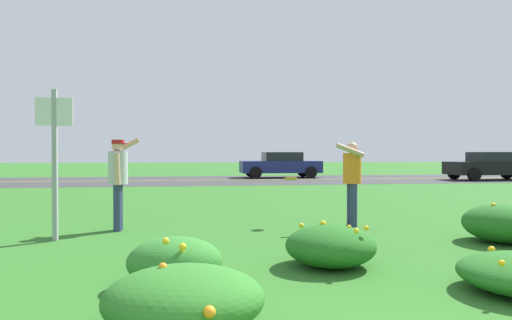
{
  "coord_description": "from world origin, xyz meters",
  "views": [
    {
      "loc": [
        -0.97,
        -1.47,
        1.37
      ],
      "look_at": [
        0.45,
        7.77,
        1.25
      ],
      "focal_mm": 33.32,
      "sensor_mm": 36.0,
      "label": 1
    }
  ],
  "objects_px": {
    "person_catcher_orange_shirt": "(352,176)",
    "car_navy_center_left": "(281,165)",
    "car_black_leftmost": "(492,166)",
    "frisbee_orange": "(291,179)",
    "sign_post_near_path": "(55,149)",
    "person_thrower_red_cap_gray_shirt": "(118,175)"
  },
  "relations": [
    {
      "from": "person_catcher_orange_shirt",
      "to": "car_navy_center_left",
      "type": "xyz_separation_m",
      "value": [
        2.33,
        17.85,
        -0.21
      ]
    },
    {
      "from": "car_black_leftmost",
      "to": "car_navy_center_left",
      "type": "height_order",
      "value": "same"
    },
    {
      "from": "person_catcher_orange_shirt",
      "to": "frisbee_orange",
      "type": "distance_m",
      "value": 1.15
    },
    {
      "from": "car_navy_center_left",
      "to": "frisbee_orange",
      "type": "bearing_deg",
      "value": -101.1
    },
    {
      "from": "sign_post_near_path",
      "to": "person_catcher_orange_shirt",
      "type": "xyz_separation_m",
      "value": [
        5.14,
        0.72,
        -0.5
      ]
    },
    {
      "from": "person_thrower_red_cap_gray_shirt",
      "to": "person_catcher_orange_shirt",
      "type": "xyz_separation_m",
      "value": [
        4.29,
        -0.15,
        -0.04
      ]
    },
    {
      "from": "person_thrower_red_cap_gray_shirt",
      "to": "person_catcher_orange_shirt",
      "type": "distance_m",
      "value": 4.29
    },
    {
      "from": "sign_post_near_path",
      "to": "car_black_leftmost",
      "type": "height_order",
      "value": "sign_post_near_path"
    },
    {
      "from": "frisbee_orange",
      "to": "car_black_leftmost",
      "type": "distance_m",
      "value": 19.47
    },
    {
      "from": "sign_post_near_path",
      "to": "car_black_leftmost",
      "type": "xyz_separation_m",
      "value": [
        17.87,
        14.66,
        -0.71
      ]
    },
    {
      "from": "frisbee_orange",
      "to": "car_navy_center_left",
      "type": "bearing_deg",
      "value": 78.9
    },
    {
      "from": "person_thrower_red_cap_gray_shirt",
      "to": "person_catcher_orange_shirt",
      "type": "height_order",
      "value": "person_thrower_red_cap_gray_shirt"
    },
    {
      "from": "person_catcher_orange_shirt",
      "to": "car_black_leftmost",
      "type": "bearing_deg",
      "value": 47.62
    },
    {
      "from": "sign_post_near_path",
      "to": "frisbee_orange",
      "type": "relative_size",
      "value": 9.91
    },
    {
      "from": "person_catcher_orange_shirt",
      "to": "frisbee_orange",
      "type": "relative_size",
      "value": 6.61
    },
    {
      "from": "person_catcher_orange_shirt",
      "to": "car_navy_center_left",
      "type": "bearing_deg",
      "value": 82.56
    },
    {
      "from": "person_thrower_red_cap_gray_shirt",
      "to": "frisbee_orange",
      "type": "bearing_deg",
      "value": 1.98
    },
    {
      "from": "sign_post_near_path",
      "to": "car_navy_center_left",
      "type": "height_order",
      "value": "sign_post_near_path"
    },
    {
      "from": "car_black_leftmost",
      "to": "car_navy_center_left",
      "type": "relative_size",
      "value": 1.0
    },
    {
      "from": "sign_post_near_path",
      "to": "car_navy_center_left",
      "type": "relative_size",
      "value": 0.53
    },
    {
      "from": "car_black_leftmost",
      "to": "car_navy_center_left",
      "type": "distance_m",
      "value": 11.1
    },
    {
      "from": "person_thrower_red_cap_gray_shirt",
      "to": "car_navy_center_left",
      "type": "xyz_separation_m",
      "value": [
        6.62,
        17.7,
        -0.25
      ]
    }
  ]
}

